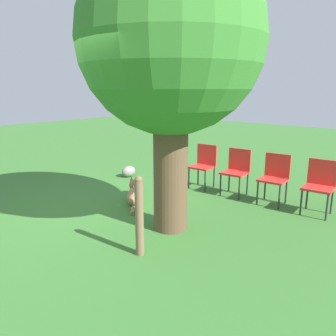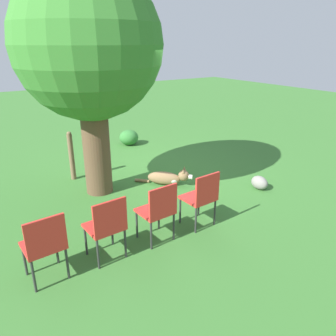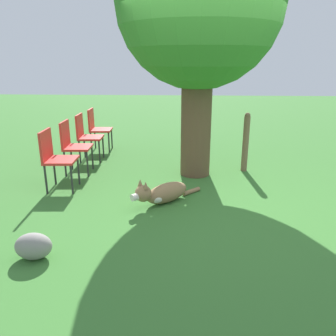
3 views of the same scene
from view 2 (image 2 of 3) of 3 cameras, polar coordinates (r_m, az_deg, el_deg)
ground_plane at (r=6.83m, az=-5.37°, el=-1.49°), size 30.00×30.00×0.00m
oak_tree at (r=5.72m, az=-13.71°, el=19.66°), size 2.42×2.42×3.78m
dog at (r=6.36m, az=0.05°, el=-1.72°), size 0.89×0.85×0.39m
fence_post at (r=6.79m, az=-16.47°, el=2.09°), size 0.10×0.10×0.99m
red_chair_0 at (r=4.84m, az=5.89°, el=-4.80°), size 0.45×0.47×0.87m
red_chair_1 at (r=4.45m, az=-1.70°, el=-7.11°), size 0.45×0.47×0.87m
red_chair_2 at (r=4.17m, az=-10.62°, el=-9.63°), size 0.45×0.47×0.87m
red_chair_3 at (r=4.00m, az=-20.70°, el=-12.16°), size 0.45×0.47×0.87m
garden_rock at (r=6.43m, az=15.64°, el=-2.47°), size 0.35×0.24×0.25m
low_shrub at (r=8.93m, az=-6.83°, el=5.31°), size 0.51×0.51×0.41m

